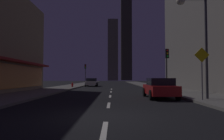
{
  "coord_description": "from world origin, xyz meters",
  "views": [
    {
      "loc": [
        0.25,
        -7.52,
        1.44
      ],
      "look_at": [
        0.0,
        29.47,
        2.96
      ],
      "focal_mm": 32.06,
      "sensor_mm": 36.0,
      "label": 1
    }
  ],
  "objects_px": {
    "fire_hydrant_far_left": "(72,85)",
    "pedestrian_crossing_sign": "(202,69)",
    "street_lamp_right": "(193,22)",
    "car_parked_near": "(160,88)",
    "traffic_light_near_right": "(167,60)",
    "car_parked_far": "(92,82)",
    "traffic_light_far_left": "(85,70)"
  },
  "relations": [
    {
      "from": "fire_hydrant_far_left",
      "to": "pedestrian_crossing_sign",
      "type": "distance_m",
      "value": 21.3
    },
    {
      "from": "street_lamp_right",
      "to": "pedestrian_crossing_sign",
      "type": "height_order",
      "value": "street_lamp_right"
    },
    {
      "from": "car_parked_near",
      "to": "traffic_light_near_right",
      "type": "distance_m",
      "value": 5.92
    },
    {
      "from": "car_parked_far",
      "to": "car_parked_near",
      "type": "bearing_deg",
      "value": -71.06
    },
    {
      "from": "car_parked_near",
      "to": "traffic_light_far_left",
      "type": "xyz_separation_m",
      "value": [
        -9.1,
        26.42,
        2.45
      ]
    },
    {
      "from": "car_parked_far",
      "to": "traffic_light_near_right",
      "type": "height_order",
      "value": "traffic_light_near_right"
    },
    {
      "from": "car_parked_far",
      "to": "pedestrian_crossing_sign",
      "type": "relative_size",
      "value": 1.34
    },
    {
      "from": "car_parked_far",
      "to": "pedestrian_crossing_sign",
      "type": "distance_m",
      "value": 25.17
    },
    {
      "from": "traffic_light_near_right",
      "to": "street_lamp_right",
      "type": "xyz_separation_m",
      "value": [
        -0.12,
        -6.8,
        1.87
      ]
    },
    {
      "from": "street_lamp_right",
      "to": "fire_hydrant_far_left",
      "type": "bearing_deg",
      "value": 123.24
    },
    {
      "from": "fire_hydrant_far_left",
      "to": "car_parked_far",
      "type": "bearing_deg",
      "value": 67.39
    },
    {
      "from": "car_parked_far",
      "to": "pedestrian_crossing_sign",
      "type": "xyz_separation_m",
      "value": [
        9.2,
        -23.39,
        1.28
      ]
    },
    {
      "from": "traffic_light_far_left",
      "to": "car_parked_near",
      "type": "bearing_deg",
      "value": -71.0
    },
    {
      "from": "pedestrian_crossing_sign",
      "to": "fire_hydrant_far_left",
      "type": "bearing_deg",
      "value": 122.77
    },
    {
      "from": "traffic_light_far_left",
      "to": "traffic_light_near_right",
      "type": "bearing_deg",
      "value": -62.78
    },
    {
      "from": "traffic_light_near_right",
      "to": "pedestrian_crossing_sign",
      "type": "distance_m",
      "value": 7.54
    },
    {
      "from": "car_parked_near",
      "to": "street_lamp_right",
      "type": "distance_m",
      "value": 5.0
    },
    {
      "from": "car_parked_far",
      "to": "traffic_light_near_right",
      "type": "xyz_separation_m",
      "value": [
        9.1,
        -15.94,
        2.45
      ]
    },
    {
      "from": "traffic_light_far_left",
      "to": "fire_hydrant_far_left",
      "type": "bearing_deg",
      "value": -92.09
    },
    {
      "from": "traffic_light_near_right",
      "to": "fire_hydrant_far_left",
      "type": "bearing_deg",
      "value": 137.59
    },
    {
      "from": "pedestrian_crossing_sign",
      "to": "traffic_light_far_left",
      "type": "bearing_deg",
      "value": 111.06
    },
    {
      "from": "fire_hydrant_far_left",
      "to": "traffic_light_near_right",
      "type": "distance_m",
      "value": 15.68
    },
    {
      "from": "pedestrian_crossing_sign",
      "to": "car_parked_near",
      "type": "bearing_deg",
      "value": 129.67
    },
    {
      "from": "car_parked_far",
      "to": "traffic_light_near_right",
      "type": "bearing_deg",
      "value": -60.27
    },
    {
      "from": "car_parked_far",
      "to": "street_lamp_right",
      "type": "xyz_separation_m",
      "value": [
        8.98,
        -22.73,
        4.33
      ]
    },
    {
      "from": "car_parked_far",
      "to": "traffic_light_near_right",
      "type": "distance_m",
      "value": 18.51
    },
    {
      "from": "fire_hydrant_far_left",
      "to": "pedestrian_crossing_sign",
      "type": "height_order",
      "value": "pedestrian_crossing_sign"
    },
    {
      "from": "fire_hydrant_far_left",
      "to": "traffic_light_far_left",
      "type": "height_order",
      "value": "traffic_light_far_left"
    },
    {
      "from": "car_parked_far",
      "to": "traffic_light_far_left",
      "type": "bearing_deg",
      "value": 109.24
    },
    {
      "from": "car_parked_near",
      "to": "traffic_light_near_right",
      "type": "relative_size",
      "value": 1.01
    },
    {
      "from": "car_parked_far",
      "to": "pedestrian_crossing_sign",
      "type": "height_order",
      "value": "pedestrian_crossing_sign"
    },
    {
      "from": "car_parked_near",
      "to": "pedestrian_crossing_sign",
      "type": "bearing_deg",
      "value": -50.33
    }
  ]
}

